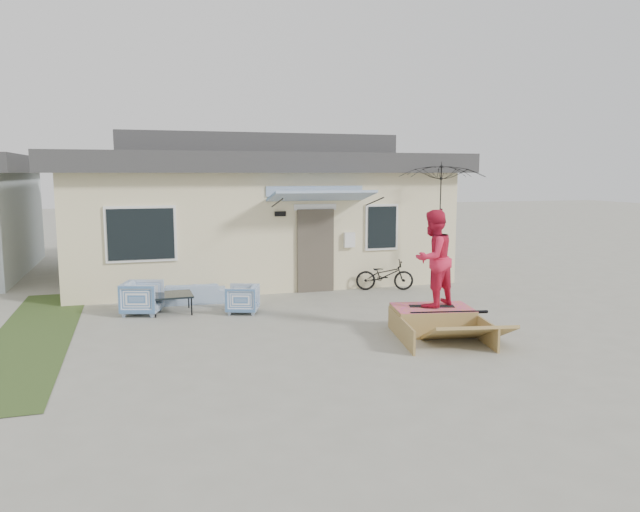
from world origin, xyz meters
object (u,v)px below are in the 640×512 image
object	(u,v)px
armchair_left	(142,296)
skate_ramp	(432,320)
patio_umbrella	(441,222)
armchair_right	(242,298)
coffee_table	(173,303)
bicycle	(385,272)
skateboard	(432,305)
loveseat	(192,290)
skater	(433,257)

from	to	relation	value
armchair_left	skate_ramp	xyz separation A→B (m)	(5.22, -3.14, -0.15)
skate_ramp	patio_umbrella	bearing A→B (deg)	70.94
armchair_right	coffee_table	bearing A→B (deg)	-88.34
armchair_left	bicycle	distance (m)	6.07
bicycle	skateboard	world-z (taller)	bicycle
loveseat	armchair_left	distance (m)	1.41
skate_ramp	skateboard	world-z (taller)	skateboard
patio_umbrella	skateboard	bearing A→B (deg)	-120.48
skateboard	skater	size ratio (longest dim) A/B	0.46
armchair_left	coffee_table	bearing A→B (deg)	-76.37
coffee_table	patio_umbrella	bearing A→B (deg)	4.56
armchair_right	bicycle	distance (m)	4.19
bicycle	skater	size ratio (longest dim) A/B	0.81
bicycle	skater	bearing A→B (deg)	-174.47
patio_umbrella	skate_ramp	bearing A→B (deg)	-120.27
armchair_right	coffee_table	distance (m)	1.52
coffee_table	skater	size ratio (longest dim) A/B	0.46
bicycle	skate_ramp	size ratio (longest dim) A/B	0.77
coffee_table	patio_umbrella	world-z (taller)	patio_umbrella
coffee_table	bicycle	size ratio (longest dim) A/B	0.56
loveseat	patio_umbrella	xyz separation A→B (m)	(6.24, -0.36, 1.44)
patio_umbrella	skater	world-z (taller)	skater
bicycle	skateboard	xyz separation A→B (m)	(-0.76, -4.02, 0.03)
armchair_right	patio_umbrella	xyz separation A→B (m)	(5.28, 1.00, 1.41)
coffee_table	skateboard	size ratio (longest dim) A/B	0.99
skater	coffee_table	bearing A→B (deg)	-58.37
skate_ramp	skater	world-z (taller)	skater
skate_ramp	skateboard	size ratio (longest dim) A/B	2.29
patio_umbrella	skater	distance (m)	4.18
coffee_table	patio_umbrella	distance (m)	6.92
loveseat	armchair_right	size ratio (longest dim) A/B	2.34
loveseat	bicycle	xyz separation A→B (m)	(4.89, 0.07, 0.17)
coffee_table	skater	world-z (taller)	skater
armchair_right	coffee_table	size ratio (longest dim) A/B	0.81
skate_ramp	armchair_left	bearing A→B (deg)	160.22
armchair_right	bicycle	bearing A→B (deg)	129.56
skate_ramp	skater	bearing A→B (deg)	90.00
skateboard	skate_ramp	bearing A→B (deg)	-83.01
loveseat	coffee_table	xyz separation A→B (m)	(-0.49, -0.90, -0.10)
coffee_table	bicycle	bearing A→B (deg)	10.19
bicycle	patio_umbrella	xyz separation A→B (m)	(1.35, -0.43, 1.27)
armchair_right	loveseat	bearing A→B (deg)	-125.48
armchair_left	bicycle	size ratio (longest dim) A/B	0.53
armchair_left	coffee_table	xyz separation A→B (m)	(0.62, -0.04, -0.19)
skate_ramp	skater	size ratio (longest dim) A/B	1.05
armchair_right	bicycle	world-z (taller)	bicycle
loveseat	skater	size ratio (longest dim) A/B	0.86
coffee_table	bicycle	xyz separation A→B (m)	(5.38, 0.97, 0.27)
armchair_left	skater	xyz separation A→B (m)	(5.23, -3.09, 1.05)
coffee_table	armchair_left	bearing A→B (deg)	176.51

